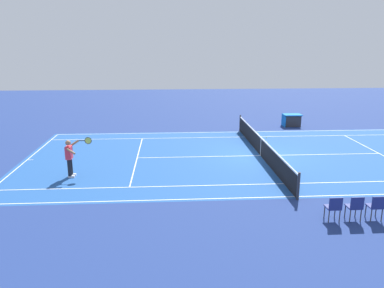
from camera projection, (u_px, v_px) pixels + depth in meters
name	position (u px, v px, depth m)	size (l,w,h in m)	color
ground_plane	(261.00, 156.00, 19.80)	(60.00, 60.00, 0.00)	navy
court_slab	(261.00, 156.00, 19.80)	(24.20, 11.40, 0.00)	#1E4C93
court_line_markings	(261.00, 156.00, 19.80)	(23.85, 11.05, 0.01)	white
tennis_net	(261.00, 147.00, 19.68)	(0.10, 11.70, 1.08)	#2D2D33
tennis_player_near	(70.00, 156.00, 16.45)	(1.07, 0.78, 1.70)	black
tennis_ball	(266.00, 138.00, 23.47)	(0.07, 0.07, 0.07)	#CCE01E
spectator_chair_0	(376.00, 206.00, 12.44)	(0.44, 0.44, 0.88)	#38383D
spectator_chair_1	(355.00, 206.00, 12.40)	(0.44, 0.44, 0.88)	#38383D
spectator_chair_2	(334.00, 207.00, 12.35)	(0.44, 0.44, 0.88)	#38383D
equipment_cart_tarped	(291.00, 120.00, 26.78)	(1.25, 0.84, 0.85)	#2D2D33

